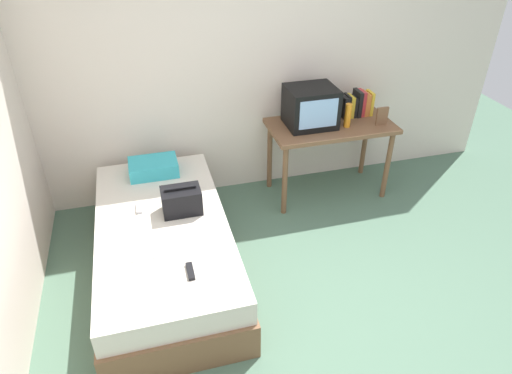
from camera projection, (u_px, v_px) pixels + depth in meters
The scene contains 13 objects.
ground_plane at pixel (322, 325), 3.20m from camera, with size 8.00×8.00×0.00m, color #4C6B56.
wall_back at pixel (250, 58), 4.10m from camera, with size 5.20×0.10×2.60m, color beige.
bed at pixel (165, 247), 3.55m from camera, with size 1.00×2.00×0.48m.
desk at pixel (330, 133), 4.28m from camera, with size 1.16×0.60×0.75m.
tv at pixel (311, 107), 4.11m from camera, with size 0.44×0.39×0.36m.
water_bottle at pixel (348, 115), 4.12m from camera, with size 0.06×0.06×0.22m, color orange.
book_row at pixel (357, 104), 4.34m from camera, with size 0.30×0.16×0.25m.
picture_frame at pixel (382, 116), 4.17m from camera, with size 0.11×0.02×0.17m, color brown.
pillow at pixel (154, 167), 3.98m from camera, with size 0.42×0.29×0.12m, color #33A8B7.
handbag at pixel (182, 201), 3.48m from camera, with size 0.30×0.20×0.22m.
magazine at pixel (145, 246), 3.18m from camera, with size 0.21×0.29×0.01m, color white.
remote_dark at pixel (190, 271), 2.96m from camera, with size 0.04×0.16×0.02m, color black.
remote_silver at pixel (139, 208), 3.56m from camera, with size 0.04×0.14×0.02m, color #B7B7BC.
Camera 1 is at (-1.02, -1.94, 2.57)m, focal length 31.84 mm.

